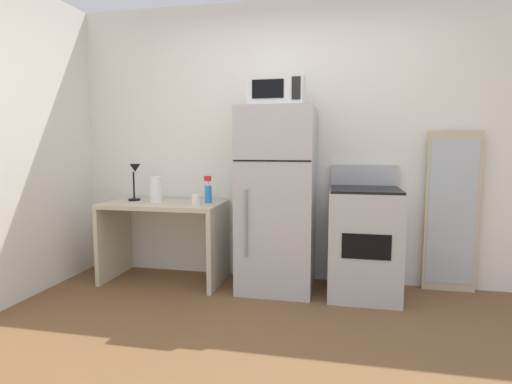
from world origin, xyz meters
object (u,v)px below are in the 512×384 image
Objects in this scene: spray_bottle at (208,192)px; coffee_mug at (196,200)px; refrigerator at (277,200)px; desk_lamp at (135,176)px; oven_range at (364,241)px; desk at (164,227)px; paper_towel_roll at (156,189)px; leaning_mirror at (452,212)px; microwave at (277,91)px.

coffee_mug is at bearing -106.95° from spray_bottle.
spray_bottle is 0.16× the size of refrigerator.
desk_lamp is 2.19m from oven_range.
desk is 0.56m from desk_lamp.
spray_bottle is at bearing 5.58° from paper_towel_roll.
desk_lamp reaches higher than desk.
paper_towel_roll is (-0.07, -0.00, 0.35)m from desk.
desk is 1.00× the size of oven_range.
spray_bottle is 0.18× the size of leaning_mirror.
desk is 1.62m from microwave.
microwave is at bearing -0.77° from desk.
spray_bottle is 1.45m from oven_range.
leaning_mirror reaches higher than spray_bottle.
microwave is (1.07, -0.01, 1.21)m from desk.
oven_range is at bearing 0.07° from desk.
coffee_mug is at bearing -174.78° from oven_range.
spray_bottle reaches higher than coffee_mug.
refrigerator reaches higher than spray_bottle.
spray_bottle reaches higher than desk.
spray_bottle is 0.19m from coffee_mug.
desk_lamp is at bearing 177.75° from microwave.
spray_bottle reaches higher than paper_towel_roll.
refrigerator is (0.65, -0.04, -0.05)m from spray_bottle.
refrigerator is at bearing -3.41° from spray_bottle.
leaning_mirror is at bearing 5.64° from paper_towel_roll.
refrigerator reaches higher than desk.
microwave reaches higher than oven_range.
refrigerator is 0.93m from microwave.
microwave is 0.33× the size of leaning_mirror.
desk is 0.48m from coffee_mug.
desk_lamp is at bearing -179.55° from spray_bottle.
desk_lamp is 0.22× the size of refrigerator.
refrigerator reaches higher than coffee_mug.
oven_range is (1.40, -0.04, -0.38)m from spray_bottle.
desk is 1.10m from refrigerator.
microwave is at bearing -0.57° from paper_towel_roll.
paper_towel_roll is 1.93m from oven_range.
spray_bottle is (0.42, 0.05, 0.33)m from desk.
refrigerator is at bearing 0.50° from paper_towel_roll.
paper_towel_roll is at bearing -179.50° from refrigerator.
oven_range is (1.45, 0.13, -0.33)m from coffee_mug.
microwave is (0.00, -0.02, 0.93)m from refrigerator.
desk is 0.54m from spray_bottle.
desk is 2.40× the size of microwave.
leaning_mirror is at bearing 5.66° from spray_bottle.
refrigerator is 1.52m from leaning_mirror.
microwave is at bearing -5.28° from spray_bottle.
desk is 4.42× the size of spray_bottle.
coffee_mug is 0.06× the size of refrigerator.
coffee_mug is at bearing -168.88° from refrigerator.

